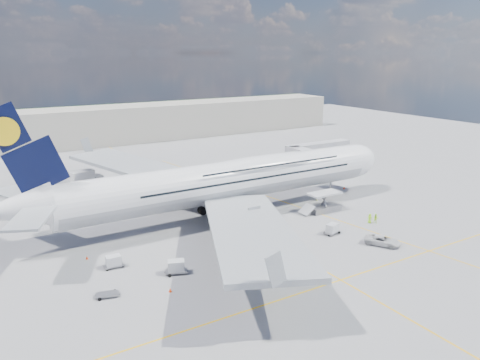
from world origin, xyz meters
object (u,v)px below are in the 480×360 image
cone_wing_left_outer (115,199)px  cone_nose (344,188)px  airliner (230,180)px  catering_truck_inner (163,178)px  dolly_nose_near (257,225)px  crew_tug (286,268)px  baggage_tug (237,256)px  dolly_row_a (113,261)px  dolly_row_b (176,267)px  cone_wing_left_inner (156,208)px  cone_wing_right_outer (170,290)px  crew_nose (317,196)px  cone_tail (87,258)px  cargo_loader (323,205)px  service_van (383,241)px  cone_wing_right_inner (275,252)px  dolly_back (107,294)px  catering_truck_outer (86,180)px  jet_bridge (315,152)px  dolly_row_c (271,263)px  crew_van (370,218)px  dolly_nose_far (332,229)px  crew_loader (376,219)px  crew_wing (224,232)px

cone_wing_left_outer → cone_nose: bearing=-21.9°
airliner → catering_truck_inner: (-3.03, 24.77, -4.91)m
dolly_nose_near → crew_tug: 18.58m
baggage_tug → dolly_row_a: bearing=131.5°
dolly_row_b → cone_wing_left_inner: size_ratio=6.69×
baggage_tug → cone_wing_right_outer: (-11.97, -3.56, -0.47)m
crew_nose → crew_tug: (-25.47, -23.39, -0.12)m
airliner → baggage_tug: 20.68m
dolly_nose_near → cone_tail: 28.80m
dolly_nose_near → catering_truck_inner: (-4.16, 32.14, 1.66)m
cargo_loader → dolly_row_a: 41.76m
service_van → cone_wing_left_outer: 53.70m
crew_nose → cone_wing_right_inner: (-22.92, -17.20, -0.70)m
airliner → dolly_row_a: airliner is taller
dolly_back → dolly_nose_near: (29.31, 10.80, -0.02)m
catering_truck_outer → cone_wing_left_outer: bearing=-86.2°
jet_bridge → baggage_tug: jet_bridge is taller
dolly_row_c → crew_van: 25.30m
catering_truck_inner → baggage_tug: bearing=-101.0°
cone_nose → cone_wing_right_inner: cone_nose is taller
dolly_nose_far → cone_wing_left_outer: bearing=107.6°
crew_loader → cone_wing_left_outer: bearing=173.3°
dolly_nose_near → cone_nose: 30.92m
dolly_row_a → dolly_row_c: bearing=-25.6°
dolly_row_b → baggage_tug: (9.23, -0.77, -0.30)m
cone_wing_left_inner → cone_wing_right_inner: (7.61, -28.88, 0.01)m
catering_truck_inner → cone_nose: 40.72m
jet_bridge → catering_truck_outer: size_ratio=2.63×
dolly_row_a → dolly_back: (-3.11, -7.68, -0.63)m
jet_bridge → cone_wing_right_inner: (-32.46, -29.48, -6.60)m
cargo_loader → dolly_row_c: cargo_loader is taller
catering_truck_outer → cone_tail: size_ratio=14.66×
service_van → cone_nose: (17.08, 26.58, -0.48)m
cargo_loader → crew_loader: (3.57, -10.04, -0.36)m
baggage_tug → cone_wing_right_outer: bearing=171.9°
dolly_nose_near → crew_wing: size_ratio=1.67×
cone_wing_right_outer → crew_wing: bearing=40.0°
cargo_loader → dolly_row_c: bearing=-147.1°
crew_van → cone_nose: crew_van is taller
cargo_loader → cone_wing_right_inner: cargo_loader is taller
crew_tug → cone_wing_right_inner: (2.55, 6.19, -0.57)m
cargo_loader → cone_wing_left_inner: bearing=147.2°
dolly_nose_far → cone_nose: (20.66, 18.87, -0.66)m
crew_wing → cone_wing_right_outer: crew_wing is taller
cone_wing_right_inner → baggage_tug: bearing=170.9°
catering_truck_outer → cone_wing_right_outer: catering_truck_outer is taller
dolly_back → cone_wing_left_inner: 33.52m
dolly_row_c → cone_wing_left_inner: bearing=81.6°
dolly_nose_near → cone_wing_left_outer: cone_wing_left_outer is taller
crew_nose → cone_wing_left_inner: crew_nose is taller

